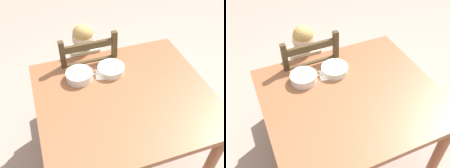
% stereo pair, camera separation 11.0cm
% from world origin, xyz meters
% --- Properties ---
extents(ground_plane, '(8.00, 8.00, 0.00)m').
position_xyz_m(ground_plane, '(0.00, 0.00, 0.00)').
color(ground_plane, tan).
extents(dining_table, '(1.12, 0.99, 0.75)m').
position_xyz_m(dining_table, '(0.00, 0.00, 0.64)').
color(dining_table, '#945838').
rests_on(dining_table, ground).
extents(dining_chair, '(0.43, 0.43, 0.96)m').
position_xyz_m(dining_chair, '(-0.13, 0.54, 0.46)').
color(dining_chair, '#47361F').
rests_on(dining_chair, ground).
extents(child_figure, '(0.32, 0.31, 0.96)m').
position_xyz_m(child_figure, '(-0.13, 0.54, 0.64)').
color(child_figure, beige).
rests_on(child_figure, ground).
extents(bowl_of_peas, '(0.19, 0.19, 0.05)m').
position_xyz_m(bowl_of_peas, '(-0.01, 0.24, 0.77)').
color(bowl_of_peas, white).
rests_on(bowl_of_peas, dining_table).
extents(bowl_of_carrots, '(0.18, 0.18, 0.06)m').
position_xyz_m(bowl_of_carrots, '(-0.24, 0.24, 0.78)').
color(bowl_of_carrots, white).
rests_on(bowl_of_carrots, dining_table).
extents(spoon, '(0.13, 0.08, 0.01)m').
position_xyz_m(spoon, '(-0.17, 0.27, 0.75)').
color(spoon, silver).
rests_on(spoon, dining_table).
extents(paper_napkin, '(0.14, 0.13, 0.00)m').
position_xyz_m(paper_napkin, '(-0.07, 0.23, 0.75)').
color(paper_napkin, white).
rests_on(paper_napkin, dining_table).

